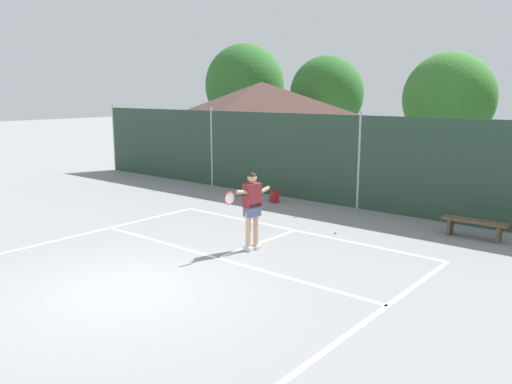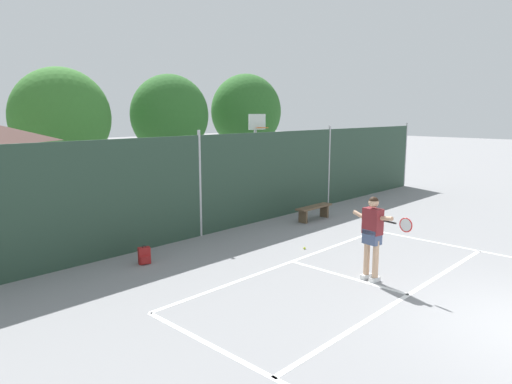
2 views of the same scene
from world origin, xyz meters
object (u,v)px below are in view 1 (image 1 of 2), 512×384
(tennis_player, at_px, (252,204))
(tennis_ball, at_px, (336,233))
(backpack_red, at_px, (274,197))
(courtside_bench, at_px, (474,225))

(tennis_player, xyz_separation_m, tennis_ball, (0.82, 2.47, -1.08))
(tennis_ball, distance_m, backpack_red, 4.17)
(tennis_player, bearing_deg, backpack_red, 121.63)
(tennis_player, relative_size, courtside_bench, 1.16)
(tennis_ball, height_order, courtside_bench, courtside_bench)
(backpack_red, relative_size, courtside_bench, 0.29)
(tennis_ball, relative_size, courtside_bench, 0.04)
(courtside_bench, bearing_deg, tennis_ball, -147.38)
(backpack_red, bearing_deg, tennis_player, -58.37)
(tennis_player, xyz_separation_m, backpack_red, (-2.79, 4.54, -0.92))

